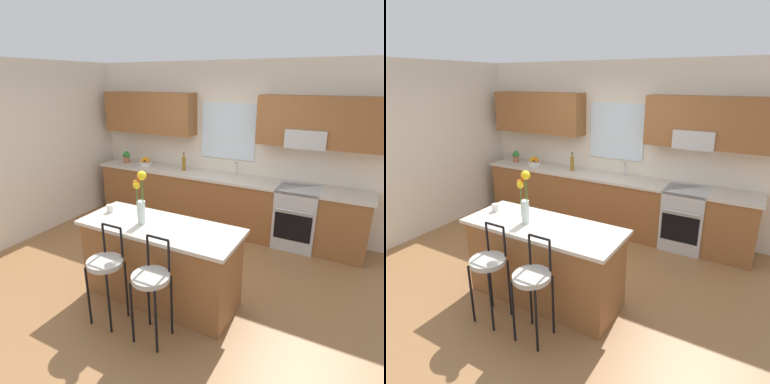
# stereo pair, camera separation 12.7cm
# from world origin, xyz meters

# --- Properties ---
(ground_plane) EXTENTS (14.00, 14.00, 0.00)m
(ground_plane) POSITION_xyz_m (0.00, 0.00, 0.00)
(ground_plane) COLOR olive
(wall_left) EXTENTS (0.12, 4.60, 2.70)m
(wall_left) POSITION_xyz_m (-2.56, 0.30, 1.35)
(wall_left) COLOR beige
(wall_left) RESTS_ON ground
(back_wall_assembly) EXTENTS (5.60, 0.50, 2.70)m
(back_wall_assembly) POSITION_xyz_m (0.02, 1.98, 1.51)
(back_wall_assembly) COLOR beige
(back_wall_assembly) RESTS_ON ground
(counter_run) EXTENTS (4.56, 0.64, 0.92)m
(counter_run) POSITION_xyz_m (0.00, 1.70, 0.47)
(counter_run) COLOR brown
(counter_run) RESTS_ON ground
(sink_faucet) EXTENTS (0.02, 0.13, 0.23)m
(sink_faucet) POSITION_xyz_m (0.23, 1.84, 1.06)
(sink_faucet) COLOR #B7BABC
(sink_faucet) RESTS_ON counter_run
(oven_range) EXTENTS (0.60, 0.64, 0.92)m
(oven_range) POSITION_xyz_m (1.28, 1.68, 0.46)
(oven_range) COLOR #B7BABC
(oven_range) RESTS_ON ground
(kitchen_island) EXTENTS (1.80, 0.71, 0.92)m
(kitchen_island) POSITION_xyz_m (0.19, -0.38, 0.46)
(kitchen_island) COLOR brown
(kitchen_island) RESTS_ON ground
(bar_stool_near) EXTENTS (0.36, 0.36, 1.04)m
(bar_stool_near) POSITION_xyz_m (-0.08, -0.95, 0.64)
(bar_stool_near) COLOR black
(bar_stool_near) RESTS_ON ground
(bar_stool_middle) EXTENTS (0.36, 0.36, 1.04)m
(bar_stool_middle) POSITION_xyz_m (0.47, -0.95, 0.64)
(bar_stool_middle) COLOR black
(bar_stool_middle) RESTS_ON ground
(flower_vase) EXTENTS (0.16, 0.15, 0.60)m
(flower_vase) POSITION_xyz_m (0.00, -0.43, 1.26)
(flower_vase) COLOR silver
(flower_vase) RESTS_ON kitchen_island
(mug_ceramic) EXTENTS (0.08, 0.08, 0.09)m
(mug_ceramic) POSITION_xyz_m (-0.53, -0.34, 0.97)
(mug_ceramic) COLOR silver
(mug_ceramic) RESTS_ON kitchen_island
(fruit_bowl_oranges) EXTENTS (0.24, 0.24, 0.16)m
(fruit_bowl_oranges) POSITION_xyz_m (-1.48, 1.70, 0.97)
(fruit_bowl_oranges) COLOR silver
(fruit_bowl_oranges) RESTS_ON counter_run
(bottle_olive_oil) EXTENTS (0.06, 0.06, 0.31)m
(bottle_olive_oil) POSITION_xyz_m (-0.67, 1.70, 1.05)
(bottle_olive_oil) COLOR olive
(bottle_olive_oil) RESTS_ON counter_run
(potted_plant_small) EXTENTS (0.17, 0.11, 0.22)m
(potted_plant_small) POSITION_xyz_m (-1.91, 1.70, 1.04)
(potted_plant_small) COLOR #9E5B3D
(potted_plant_small) RESTS_ON counter_run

